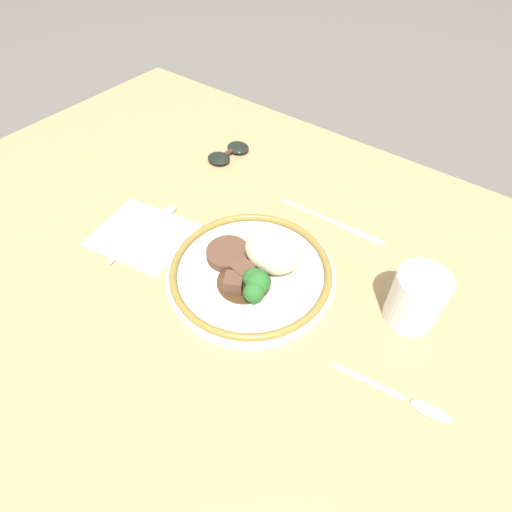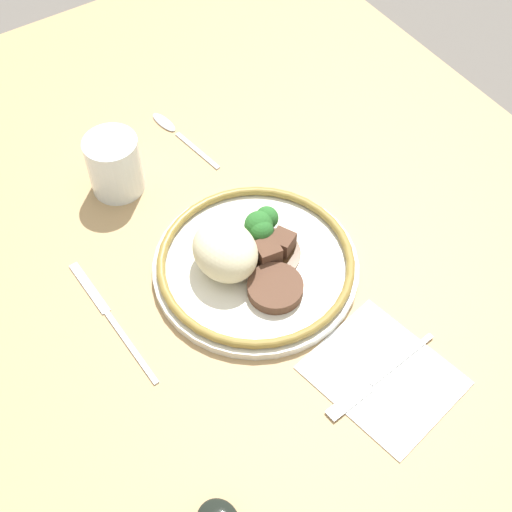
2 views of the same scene
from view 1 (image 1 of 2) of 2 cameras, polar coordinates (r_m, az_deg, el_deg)
The scene contains 9 objects.
ground_plane at distance 0.70m, azimuth -3.13°, elevation -5.28°, with size 8.00×8.00×0.00m, color #5B5651.
dining_table at distance 0.68m, azimuth -3.20°, elevation -4.16°, with size 1.42×0.99×0.04m.
napkin at distance 0.76m, azimuth -15.92°, elevation 2.95°, with size 0.19×0.17×0.00m.
plate at distance 0.65m, azimuth -0.24°, elevation -1.73°, with size 0.28×0.28×0.08m.
juice_glass at distance 0.63m, azimuth 21.82°, elevation -5.90°, with size 0.08×0.08×0.09m.
fork at distance 0.76m, azimuth -14.97°, elevation 3.91°, with size 0.03×0.17×0.00m.
knife at distance 0.77m, azimuth 10.98°, elevation 4.79°, with size 0.22×0.02×0.00m.
spoon at distance 0.59m, azimuth 21.74°, elevation -18.98°, with size 0.16×0.04×0.01m.
sunglasses at distance 0.92m, azimuth -3.93°, elevation 14.48°, with size 0.06×0.11×0.02m.
Camera 1 is at (0.28, -0.31, 0.56)m, focal length 28.00 mm.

